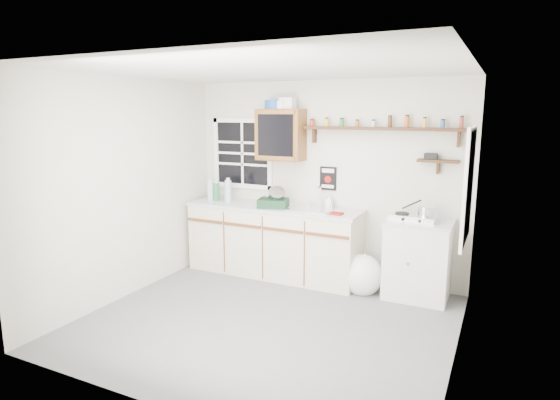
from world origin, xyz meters
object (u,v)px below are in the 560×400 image
Objects in this scene: dish_rack at (274,201)px; hotplate at (414,217)px; main_cabinet at (273,240)px; right_cabinet at (418,259)px; upper_cabinet at (281,135)px; spice_shelf at (381,128)px.

dish_rack reaches higher than hotplate.
hotplate is at bearing 0.18° from main_cabinet.
dish_rack is 0.79× the size of hotplate.
hotplate is (-0.07, -0.02, 0.49)m from right_cabinet.
dish_rack is (-1.78, -0.11, 0.55)m from right_cabinet.
main_cabinet is 4.29× the size of hotplate.
main_cabinet is at bearing -103.68° from upper_cabinet.
spice_shelf reaches higher than right_cabinet.
main_cabinet is 1.98m from spice_shelf.
upper_cabinet is 1.28m from spice_shelf.
hotplate is at bearing -163.49° from right_cabinet.
upper_cabinet reaches higher than main_cabinet.
hotplate is (1.71, 0.09, -0.06)m from dish_rack.
upper_cabinet is at bearing -179.42° from hotplate.
spice_shelf is at bearing -1.26° from dish_rack.
dish_rack is at bearing -85.27° from upper_cabinet.
right_cabinet is at bearing 21.65° from hotplate.
spice_shelf is 1.58m from dish_rack.
upper_cabinet is 1.95m from hotplate.
upper_cabinet is (-1.80, 0.12, 1.37)m from right_cabinet.
spice_shelf is 3.55× the size of hotplate.
main_cabinet is 1.37m from upper_cabinet.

